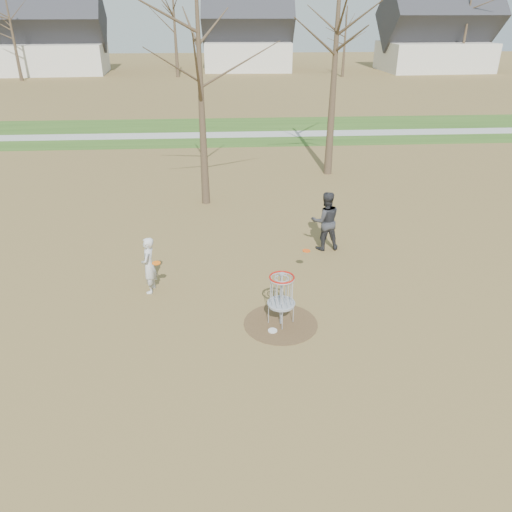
{
  "coord_description": "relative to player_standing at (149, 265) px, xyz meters",
  "views": [
    {
      "loc": [
        -1.26,
        -10.01,
        6.87
      ],
      "look_at": [
        -0.5,
        1.5,
        1.1
      ],
      "focal_mm": 35.0,
      "sensor_mm": 36.0,
      "label": 1
    }
  ],
  "objects": [
    {
      "name": "footpath",
      "position": [
        3.31,
        18.23,
        -0.77
      ],
      "size": [
        160.0,
        1.5,
        0.01
      ],
      "primitive_type": "cube",
      "color": "#9E9E99",
      "rests_on": "green_band"
    },
    {
      "name": "disc_golf_basket",
      "position": [
        3.31,
        -1.77,
        0.13
      ],
      "size": [
        0.64,
        0.64,
        1.35
      ],
      "color": "#9EA3AD",
      "rests_on": "ground"
    },
    {
      "name": "dirt_circle",
      "position": [
        3.31,
        -1.77,
        -0.78
      ],
      "size": [
        1.8,
        1.8,
        0.01
      ],
      "primitive_type": "cylinder",
      "color": "#47331E",
      "rests_on": "ground"
    },
    {
      "name": "green_band",
      "position": [
        3.31,
        19.23,
        -0.78
      ],
      "size": [
        160.0,
        8.0,
        0.01
      ],
      "primitive_type": "cube",
      "color": "#2D5119",
      "rests_on": "ground"
    },
    {
      "name": "player_throwing",
      "position": [
        5.14,
        2.33,
        0.16
      ],
      "size": [
        0.96,
        0.78,
        1.88
      ],
      "primitive_type": "imported",
      "rotation": [
        0.0,
        0.0,
        3.21
      ],
      "color": "#2D2D31",
      "rests_on": "ground"
    },
    {
      "name": "discs_in_play",
      "position": [
        2.35,
        0.15,
        0.11
      ],
      "size": [
        4.25,
        1.06,
        0.22
      ],
      "color": "#FA4E0D",
      "rests_on": "ground"
    },
    {
      "name": "player_standing",
      "position": [
        0.0,
        0.0,
        0.0
      ],
      "size": [
        0.44,
        0.61,
        1.56
      ],
      "primitive_type": "imported",
      "rotation": [
        0.0,
        0.0,
        -1.68
      ],
      "color": "silver",
      "rests_on": "ground"
    },
    {
      "name": "houses_row",
      "position": [
        7.63,
        50.79,
        2.74
      ],
      "size": [
        56.51,
        10.01,
        7.26
      ],
      "color": "silver",
      "rests_on": "ground"
    },
    {
      "name": "disc_grounded",
      "position": [
        3.09,
        -2.08,
        -0.76
      ],
      "size": [
        0.22,
        0.22,
        0.02
      ],
      "primitive_type": "cylinder",
      "color": "silver",
      "rests_on": "dirt_circle"
    },
    {
      "name": "ground",
      "position": [
        3.31,
        -1.77,
        -0.78
      ],
      "size": [
        160.0,
        160.0,
        0.0
      ],
      "primitive_type": "plane",
      "color": "brown",
      "rests_on": "ground"
    },
    {
      "name": "bare_trees",
      "position": [
        5.09,
        34.01,
        4.56
      ],
      "size": [
        52.62,
        44.98,
        9.0
      ],
      "color": "#382B1E",
      "rests_on": "ground"
    }
  ]
}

